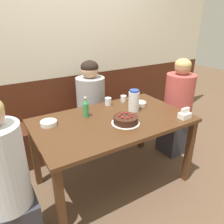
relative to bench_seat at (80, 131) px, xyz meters
The scene contains 15 objects.
ground_plane 0.86m from the bench_seat, 90.00° to the right, with size 12.00×12.00×0.00m, color brown.
back_wall 1.04m from the bench_seat, 90.00° to the left, with size 4.80×0.04×2.50m.
bench_seat is the anchor object (origin of this frame).
dining_table 0.93m from the bench_seat, 90.00° to the right, with size 1.48×0.88×0.74m.
birthday_cake 1.11m from the bench_seat, 86.94° to the right, with size 0.26×0.26×0.09m.
water_pitcher 1.03m from the bench_seat, 69.23° to the right, with size 0.11×0.11×0.23m.
soju_bottle 0.90m from the bench_seat, 106.61° to the right, with size 0.06×0.06×0.20m.
napkin_holder 1.43m from the bench_seat, 62.99° to the right, with size 0.11×0.08×0.11m.
bowl_soup_white 1.00m from the bench_seat, 131.28° to the right, with size 0.15×0.15×0.04m.
bowl_rice_small 0.97m from the bench_seat, 57.50° to the right, with size 0.15×0.15×0.04m.
glass_water_tall 0.82m from the bench_seat, 54.31° to the right, with size 0.07×0.07×0.07m.
glass_tumbler_short 0.76m from the bench_seat, 73.52° to the right, with size 0.07×0.07×0.08m.
person_teal_shirt 1.52m from the bench_seat, 132.45° to the right, with size 0.34×0.31×1.22m.
person_pale_blue_shirt 0.39m from the bench_seat, 49.74° to the right, with size 0.35×0.35×1.18m.
person_grey_tee 1.29m from the bench_seat, 36.17° to the right, with size 0.34×0.34×1.21m.
Camera 1 is at (-0.99, -1.60, 1.64)m, focal length 35.00 mm.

